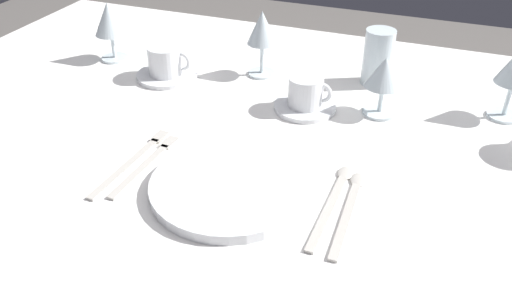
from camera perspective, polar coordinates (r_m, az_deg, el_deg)
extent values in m
cube|color=white|center=(1.06, 3.74, 0.64)|extent=(1.80, 1.10, 0.04)
cube|color=white|center=(1.59, 9.75, 7.12)|extent=(1.80, 0.01, 0.18)
cylinder|color=brown|center=(1.93, -15.56, 2.35)|extent=(0.07, 0.07, 0.70)
cylinder|color=white|center=(0.89, -2.79, -4.50)|extent=(0.27, 0.27, 0.02)
cube|color=beige|center=(0.95, -12.29, -2.78)|extent=(0.02, 0.17, 0.00)
cube|color=beige|center=(1.02, -9.27, 0.14)|extent=(0.02, 0.04, 0.00)
cube|color=beige|center=(0.97, -13.77, -2.44)|extent=(0.02, 0.20, 0.00)
cube|color=beige|center=(1.04, -10.27, 0.74)|extent=(0.02, 0.04, 0.00)
cube|color=beige|center=(0.85, 7.67, -7.13)|extent=(0.02, 0.20, 0.00)
ellipsoid|color=beige|center=(0.94, 9.54, -3.08)|extent=(0.03, 0.04, 0.01)
cube|color=beige|center=(0.84, 9.56, -7.90)|extent=(0.02, 0.19, 0.00)
ellipsoid|color=beige|center=(0.93, 10.86, -3.79)|extent=(0.03, 0.04, 0.01)
cylinder|color=white|center=(1.28, -9.46, 7.26)|extent=(0.14, 0.14, 0.01)
cylinder|color=white|center=(1.26, -9.62, 8.83)|extent=(0.08, 0.08, 0.07)
torus|color=white|center=(1.24, -7.97, 8.74)|extent=(0.05, 0.01, 0.05)
cylinder|color=white|center=(1.13, 5.08, 3.98)|extent=(0.13, 0.13, 0.01)
cylinder|color=white|center=(1.11, 5.17, 5.65)|extent=(0.07, 0.07, 0.06)
torus|color=white|center=(1.10, 7.00, 5.47)|extent=(0.04, 0.01, 0.04)
cylinder|color=silver|center=(1.21, 24.90, 2.76)|extent=(0.07, 0.07, 0.01)
cylinder|color=silver|center=(1.19, 25.33, 4.38)|extent=(0.01, 0.01, 0.07)
cylinder|color=silver|center=(1.28, 0.63, 7.57)|extent=(0.06, 0.06, 0.01)
cylinder|color=silver|center=(1.26, 0.64, 9.18)|extent=(0.01, 0.01, 0.07)
cone|color=silver|center=(1.23, 0.66, 12.36)|extent=(0.07, 0.07, 0.08)
cylinder|color=silver|center=(1.14, 13.00, 3.34)|extent=(0.07, 0.07, 0.01)
cylinder|color=silver|center=(1.12, 13.20, 4.75)|extent=(0.01, 0.01, 0.06)
cone|color=silver|center=(1.10, 13.58, 7.48)|extent=(0.08, 0.08, 0.06)
cylinder|color=silver|center=(1.40, -14.83, 8.86)|extent=(0.07, 0.07, 0.01)
cylinder|color=silver|center=(1.39, -15.02, 10.11)|extent=(0.01, 0.01, 0.06)
cone|color=silver|center=(1.37, -15.43, 12.80)|extent=(0.08, 0.08, 0.08)
cylinder|color=silver|center=(1.24, 12.90, 9.02)|extent=(0.07, 0.07, 0.13)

